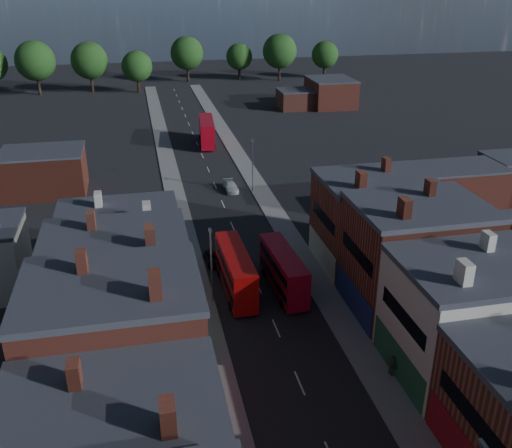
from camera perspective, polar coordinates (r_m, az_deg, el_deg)
name	(u,v)px	position (r m, az deg, el deg)	size (l,w,h in m)	color
pavement_west	(182,224)	(76.41, -7.43, -0.01)	(3.00, 200.00, 0.12)	gray
pavement_east	(277,216)	(78.30, 2.08, 0.80)	(3.00, 200.00, 0.12)	gray
lamp_post_2	(211,261)	(56.55, -4.50, -3.68)	(0.25, 0.70, 8.12)	slate
lamp_post_3	(253,162)	(85.53, -0.35, 6.18)	(0.25, 0.70, 8.12)	slate
bus_0	(236,271)	(59.17, -2.04, -4.70)	(2.89, 10.77, 4.63)	red
bus_1	(283,270)	(59.58, 2.77, -4.63)	(3.01, 10.33, 4.41)	#A8091E
bus_2	(207,131)	(111.39, -4.95, 9.24)	(3.63, 11.54, 4.90)	#A90716
car_2	(214,258)	(65.90, -4.18, -3.45)	(1.95, 4.24, 1.18)	black
car_3	(231,187)	(87.39, -2.54, 3.75)	(1.86, 4.58, 1.33)	silver
ped_3	(392,365)	(49.83, 13.42, -13.58)	(1.09, 0.50, 1.87)	#57514B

